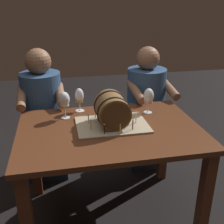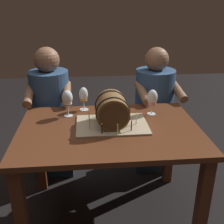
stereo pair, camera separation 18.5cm
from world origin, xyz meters
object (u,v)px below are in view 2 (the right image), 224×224
Objects in this scene: wine_glass_amber at (84,96)px; person_seated_left at (52,118)px; person_seated_right at (153,114)px; wine_glass_rose at (152,98)px; dining_table at (109,143)px; wine_glass_white at (67,99)px; barrel_cake at (112,112)px.

person_seated_left is (-0.30, 0.30, -0.30)m from wine_glass_amber.
person_seated_left is 1.01× the size of person_seated_right.
person_seated_right is at bearing 73.41° from wine_glass_rose.
wine_glass_rose is (0.34, 0.21, 0.24)m from dining_table.
dining_table is 0.45m from wine_glass_white.
wine_glass_rose is at bearing -2.22° from wine_glass_white.
barrel_cake is 0.80m from person_seated_right.
wine_glass_amber is (-0.19, 0.30, 0.01)m from barrel_cake.
wine_glass_amber is at bearing 43.71° from wine_glass_white.
wine_glass_amber is at bearing 116.28° from dining_table.
person_seated_left reaches higher than wine_glass_amber.
wine_glass_rose is 0.16× the size of person_seated_left.
person_seated_right is (0.44, 0.60, -0.29)m from barrel_cake.
wine_glass_white is (-0.12, -0.11, 0.02)m from wine_glass_amber.
person_seated_right reaches higher than dining_table.
person_seated_right is at bearing 28.64° from wine_glass_white.
person_seated_right reaches higher than wine_glass_rose.
dining_table is 6.13× the size of wine_glass_white.
wine_glass_amber is (-0.17, 0.34, 0.23)m from dining_table.
dining_table is 0.79m from person_seated_left.
wine_glass_white is at bearing -151.36° from person_seated_right.
wine_glass_amber is 0.77m from person_seated_right.
person_seated_right is at bearing 53.76° from barrel_cake.
wine_glass_amber is 0.16m from wine_glass_white.
wine_glass_amber is 0.16× the size of person_seated_right.
barrel_cake is 0.83m from person_seated_left.
barrel_cake is 2.64× the size of wine_glass_amber.
person_seated_right is (0.46, 0.64, -0.07)m from dining_table.
wine_glass_rose is at bearing -14.91° from wine_glass_amber.
person_seated_right is at bearing 54.01° from dining_table.
dining_table is at bearing -121.59° from barrel_cake.
wine_glass_amber is 0.52m from person_seated_left.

